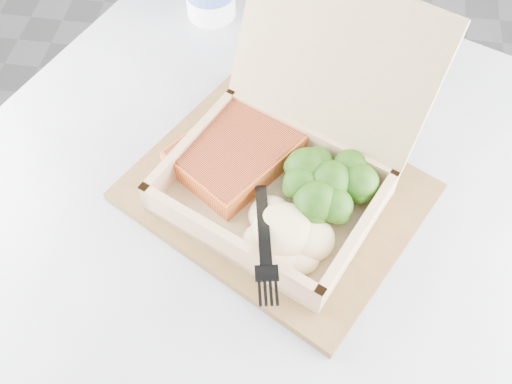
# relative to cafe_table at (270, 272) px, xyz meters

# --- Properties ---
(cafe_table) EXTENTS (0.99, 0.99, 0.72)m
(cafe_table) POSITION_rel_cafe_table_xyz_m (0.00, 0.00, 0.00)
(cafe_table) COLOR black
(cafe_table) RESTS_ON floor
(serving_tray) EXTENTS (0.39, 0.36, 0.01)m
(serving_tray) POSITION_rel_cafe_table_xyz_m (0.00, 0.01, 0.19)
(serving_tray) COLOR brown
(serving_tray) RESTS_ON cafe_table
(takeout_container) EXTENTS (0.30, 0.31, 0.20)m
(takeout_container) POSITION_rel_cafe_table_xyz_m (0.01, 0.03, 0.25)
(takeout_container) COLOR tan
(takeout_container) RESTS_ON serving_tray
(salmon_fillet) EXTENTS (0.17, 0.17, 0.03)m
(salmon_fillet) POSITION_rel_cafe_table_xyz_m (-0.05, 0.04, 0.22)
(salmon_fillet) COLOR orange
(salmon_fillet) RESTS_ON takeout_container
(broccoli_pile) EXTENTS (0.11, 0.11, 0.04)m
(broccoli_pile) POSITION_rel_cafe_table_xyz_m (0.06, 0.01, 0.23)
(broccoli_pile) COLOR #336A17
(broccoli_pile) RESTS_ON takeout_container
(mashed_potatoes) EXTENTS (0.11, 0.09, 0.04)m
(mashed_potatoes) POSITION_rel_cafe_table_xyz_m (0.02, -0.06, 0.23)
(mashed_potatoes) COLOR beige
(mashed_potatoes) RESTS_ON takeout_container
(plastic_fork) EXTENTS (0.05, 0.16, 0.03)m
(plastic_fork) POSITION_rel_cafe_table_xyz_m (-0.01, -0.04, 0.24)
(plastic_fork) COLOR black
(plastic_fork) RESTS_ON mashed_potatoes
(receipt) EXTENTS (0.15, 0.18, 0.00)m
(receipt) POSITION_rel_cafe_table_xyz_m (0.08, 0.16, 0.18)
(receipt) COLOR white
(receipt) RESTS_ON cafe_table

